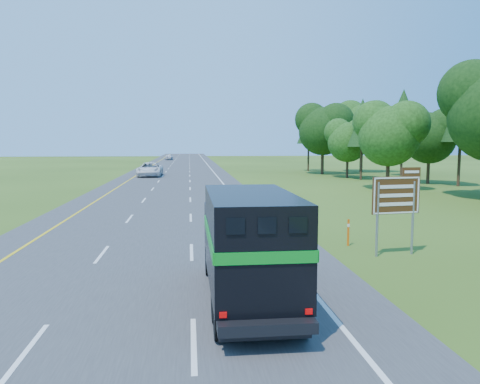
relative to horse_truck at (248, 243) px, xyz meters
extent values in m
cube|color=#38383A|center=(-3.41, 45.35, -1.74)|extent=(15.00, 260.00, 0.04)
cube|color=yellow|center=(-8.91, 45.35, -1.71)|extent=(0.15, 260.00, 0.01)
cube|color=white|center=(2.09, 45.35, -1.71)|extent=(0.15, 260.00, 0.01)
cylinder|color=black|center=(-0.95, 2.93, -1.22)|extent=(0.32, 0.99, 0.99)
cylinder|color=black|center=(0.94, 2.93, -1.22)|extent=(0.32, 0.99, 0.99)
cylinder|color=black|center=(-0.94, -1.39, -1.22)|extent=(0.32, 0.99, 0.99)
cylinder|color=black|center=(0.95, -1.39, -1.22)|extent=(0.32, 0.99, 0.99)
cylinder|color=black|center=(-0.94, -2.48, -1.22)|extent=(0.32, 0.99, 0.99)
cylinder|color=black|center=(0.95, -2.47, -1.22)|extent=(0.32, 0.99, 0.99)
cube|color=black|center=(0.00, 0.05, -1.11)|extent=(2.17, 7.21, 0.25)
cube|color=black|center=(0.00, 2.84, -0.13)|extent=(2.21, 1.62, 1.71)
cube|color=black|center=(0.00, 3.67, 0.32)|extent=(1.98, 0.06, 0.54)
cube|color=black|center=(0.00, -0.58, 0.25)|extent=(2.26, 5.23, 2.48)
cube|color=#07821A|center=(0.00, -3.21, 0.38)|extent=(2.25, 0.04, 0.27)
cube|color=#07821A|center=(-1.14, -0.58, 0.38)|extent=(0.04, 5.23, 0.27)
cube|color=#07821A|center=(1.14, -0.58, 0.38)|extent=(0.04, 5.23, 0.27)
cube|color=black|center=(-0.67, -3.21, 1.09)|extent=(0.41, 0.04, 0.36)
cube|color=black|center=(0.00, -3.21, 1.09)|extent=(0.41, 0.04, 0.36)
cube|color=black|center=(0.68, -3.21, 1.09)|extent=(0.41, 0.04, 0.36)
cube|color=black|center=(0.00, -3.11, -1.45)|extent=(2.07, 0.11, 0.09)
cube|color=#B20505|center=(-0.94, -3.21, -0.85)|extent=(0.16, 0.04, 0.13)
cube|color=#B20505|center=(0.95, -3.21, -0.85)|extent=(0.16, 0.04, 0.13)
imported|color=silver|center=(-6.88, 50.76, -0.79)|extent=(3.22, 6.73, 1.85)
imported|color=silver|center=(-6.81, 109.48, -0.97)|extent=(2.11, 4.51, 1.49)
cylinder|color=gray|center=(5.86, 4.91, -0.24)|extent=(0.10, 0.10, 3.03)
cylinder|color=gray|center=(7.47, 5.13, -0.24)|extent=(0.10, 0.10, 3.03)
cube|color=#46250F|center=(6.66, 5.02, 0.72)|extent=(2.11, 0.34, 1.52)
cube|color=#46250F|center=(7.32, 5.11, 1.66)|extent=(0.81, 0.17, 0.36)
cube|color=white|center=(6.67, 4.99, 0.72)|extent=(2.01, 0.28, 1.46)
cube|color=#EA570C|center=(5.39, 6.95, -1.15)|extent=(0.09, 0.04, 1.20)
cube|color=white|center=(5.39, 6.95, -0.83)|extent=(0.10, 0.05, 0.13)
camera|label=1|loc=(-1.63, -12.92, 2.85)|focal=35.00mm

